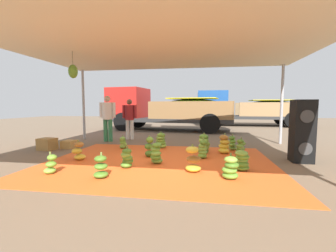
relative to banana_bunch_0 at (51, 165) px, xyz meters
name	(u,v)px	position (x,y,z in m)	size (l,w,h in m)	color
ground_plane	(175,143)	(1.95, 4.30, -0.19)	(40.00, 40.00, 0.00)	brown
tarp_orange	(159,162)	(1.95, 1.30, -0.18)	(5.45, 4.37, 0.01)	#E05B23
tent_canopy	(157,44)	(1.94, 1.21, 2.60)	(8.00, 7.00, 2.87)	#9EA0A5
banana_bunch_0	(51,165)	(0.00, 0.00, 0.00)	(0.29, 0.29, 0.44)	#75A83D
banana_bunch_1	(241,146)	(4.08, 2.67, 0.02)	(0.32, 0.32, 0.46)	#518428
banana_bunch_2	(230,168)	(3.52, 0.22, 0.02)	(0.42, 0.42, 0.49)	#60932D
banana_bunch_3	(161,141)	(1.66, 3.10, 0.05)	(0.45, 0.45, 0.54)	#75A83D
banana_bunch_4	(193,160)	(2.81, 0.58, 0.06)	(0.44, 0.44, 0.58)	gold
banana_bunch_5	(79,152)	(-0.08, 1.16, 0.04)	(0.38, 0.38, 0.51)	gold
banana_bunch_6	(123,143)	(0.47, 2.82, 0.00)	(0.31, 0.31, 0.43)	#6B9E38
banana_bunch_7	(224,145)	(3.60, 2.56, 0.07)	(0.44, 0.44, 0.58)	gold
banana_bunch_8	(241,161)	(3.82, 0.86, 0.02)	(0.45, 0.45, 0.48)	#518428
banana_bunch_9	(127,159)	(1.36, 0.67, 0.02)	(0.35, 0.35, 0.48)	#518428
banana_bunch_10	(232,144)	(3.89, 3.07, 0.03)	(0.29, 0.29, 0.50)	#6B9E38
banana_bunch_11	(203,150)	(3.00, 1.83, 0.05)	(0.34, 0.35, 0.53)	#60932D
banana_bunch_12	(156,154)	(1.92, 1.11, 0.06)	(0.36, 0.38, 0.55)	#6B9E38
banana_bunch_13	(149,148)	(1.59, 1.80, 0.07)	(0.34, 0.35, 0.57)	#477523
banana_bunch_14	(204,144)	(3.03, 2.43, 0.08)	(0.48, 0.45, 0.59)	#477523
banana_bunch_15	(101,168)	(1.11, -0.10, 0.02)	(0.35, 0.37, 0.49)	#518428
cargo_truck_main	(165,109)	(0.81, 8.61, 1.02)	(7.22, 3.19, 2.40)	#2D2D2D
cargo_truck_far	(245,108)	(5.84, 12.39, 1.01)	(7.10, 2.61, 2.40)	#2D2D2D
worker_0	(108,115)	(-0.62, 4.16, 0.84)	(0.64, 0.39, 1.75)	#337A4C
worker_1	(130,116)	(0.02, 4.85, 0.77)	(0.60, 0.37, 1.64)	silver
speaker_stack	(302,131)	(5.37, 1.85, 0.57)	(0.47, 0.47, 1.51)	black
crate_0	(47,144)	(-1.80, 2.27, 0.00)	(0.48, 0.42, 0.36)	olive
crate_1	(69,144)	(-1.30, 2.65, -0.06)	(0.38, 0.40, 0.25)	#B78947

